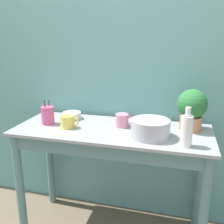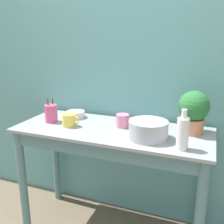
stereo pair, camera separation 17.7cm
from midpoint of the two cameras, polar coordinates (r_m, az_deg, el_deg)
name	(u,v)px [view 1 (the left image)]	position (r m, az deg, el deg)	size (l,w,h in m)	color
wall_back	(123,71)	(2.04, -0.09, 8.99)	(6.00, 0.05, 2.40)	#609E9E
counter_table	(111,154)	(1.86, -2.95, -9.24)	(1.35, 0.55, 0.84)	slate
potted_plant	(192,108)	(1.79, 14.32, 0.79)	(0.20, 0.20, 0.28)	tan
bowl_wash_large	(150,128)	(1.65, 5.34, -3.63)	(0.24, 0.24, 0.11)	#A8A8B2
bottle_tall	(187,130)	(1.53, 12.78, -3.98)	(0.07, 0.07, 0.23)	white
mug_yellow	(68,122)	(1.86, -12.31, -2.10)	(0.13, 0.10, 0.09)	#E5CC4C
mug_pink	(122,120)	(1.84, -0.50, -1.88)	(0.13, 0.09, 0.09)	pink
bowl_small_cream	(72,116)	(2.06, -11.21, -0.79)	(0.14, 0.14, 0.05)	beige
utensil_cup	(48,115)	(1.97, -16.35, -0.72)	(0.09, 0.09, 0.18)	#CC4C7F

